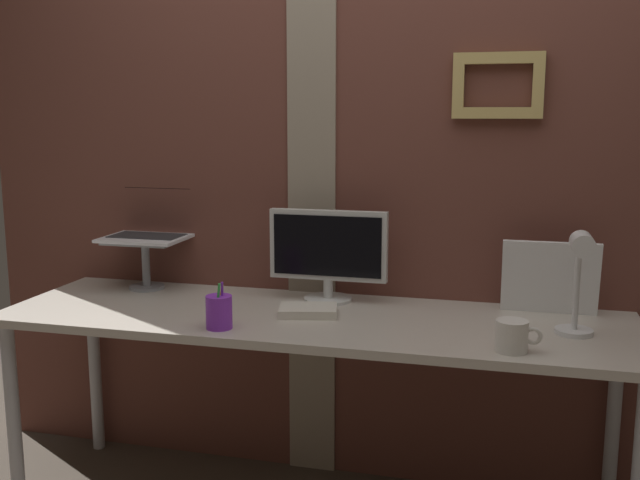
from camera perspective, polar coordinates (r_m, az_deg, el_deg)
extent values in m
cube|color=brown|center=(2.80, 4.44, 5.44)|extent=(3.28, 0.12, 2.45)
cube|color=gray|center=(2.79, -0.66, 5.45)|extent=(0.19, 0.01, 2.45)
cube|color=tan|center=(2.67, 13.93, 13.76)|extent=(0.31, 0.03, 0.04)
cube|color=tan|center=(2.67, 13.76, 9.71)|extent=(0.31, 0.03, 0.04)
cube|color=tan|center=(2.67, 10.86, 11.84)|extent=(0.04, 0.03, 0.15)
cube|color=tan|center=(2.67, 16.84, 11.60)|extent=(0.04, 0.03, 0.15)
cube|color=beige|center=(2.54, -0.57, -6.27)|extent=(2.21, 0.66, 0.03)
cylinder|color=#B2B2B7|center=(2.89, -23.02, -12.89)|extent=(0.05, 0.05, 0.72)
cylinder|color=#B2B2B7|center=(3.30, -17.32, -9.69)|extent=(0.05, 0.05, 0.72)
cylinder|color=#B2B2B7|center=(2.87, 22.11, -13.02)|extent=(0.05, 0.05, 0.72)
cylinder|color=silver|center=(2.73, 0.64, -4.67)|extent=(0.18, 0.18, 0.01)
cylinder|color=silver|center=(2.72, 0.64, -3.84)|extent=(0.04, 0.04, 0.07)
cube|color=silver|center=(2.69, 0.65, -0.41)|extent=(0.44, 0.04, 0.26)
cube|color=black|center=(2.67, 0.55, -0.48)|extent=(0.41, 0.00, 0.23)
cylinder|color=gray|center=(3.00, -13.49, -3.63)|extent=(0.14, 0.14, 0.01)
cylinder|color=gray|center=(2.98, -13.56, -1.85)|extent=(0.03, 0.03, 0.18)
cube|color=gray|center=(2.96, -13.64, -0.07)|extent=(0.28, 0.22, 0.01)
cube|color=white|center=(2.96, -13.65, 0.14)|extent=(0.32, 0.24, 0.01)
cube|color=#2D2D30|center=(2.97, -13.48, 0.34)|extent=(0.28, 0.15, 0.00)
cube|color=white|center=(3.07, -12.49, 2.52)|extent=(0.32, 0.04, 0.20)
cube|color=black|center=(3.06, -12.55, 2.49)|extent=(0.29, 0.03, 0.17)
cube|color=white|center=(2.65, 17.68, -2.85)|extent=(0.33, 0.06, 0.26)
cylinder|color=white|center=(2.47, 19.37, -6.81)|extent=(0.12, 0.12, 0.02)
cylinder|color=white|center=(2.43, 19.60, -3.10)|extent=(0.02, 0.02, 0.31)
cylinder|color=white|center=(2.31, 19.98, -0.31)|extent=(0.07, 0.11, 0.07)
cylinder|color=purple|center=(2.40, -7.96, -5.65)|extent=(0.09, 0.09, 0.11)
cylinder|color=purple|center=(2.39, -7.71, -4.97)|extent=(0.02, 0.03, 0.15)
cylinder|color=green|center=(2.37, -8.09, -5.12)|extent=(0.03, 0.01, 0.15)
cylinder|color=yellow|center=(2.40, -7.92, -5.06)|extent=(0.03, 0.01, 0.13)
cylinder|color=silver|center=(2.23, 14.88, -7.32)|extent=(0.10, 0.10, 0.09)
torus|color=silver|center=(2.23, 16.44, -7.27)|extent=(0.05, 0.01, 0.05)
cube|color=silver|center=(2.54, -0.95, -5.59)|extent=(0.23, 0.18, 0.03)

